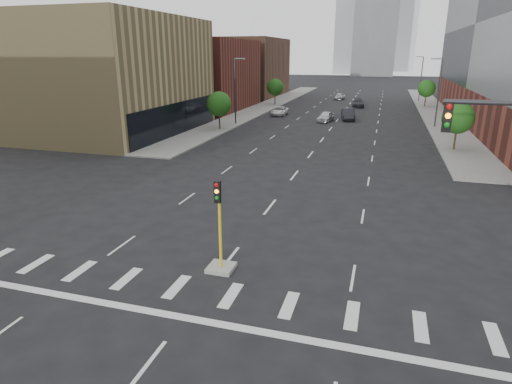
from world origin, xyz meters
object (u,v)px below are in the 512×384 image
at_px(car_distant, 340,96).
at_px(car_far_left, 280,111).
at_px(car_near_left, 326,117).
at_px(car_mid_right, 348,114).
at_px(car_deep_right, 358,103).
at_px(median_traffic_signal, 220,251).

bearing_deg(car_distant, car_far_left, -95.10).
relative_size(car_near_left, car_mid_right, 0.84).
bearing_deg(car_near_left, car_deep_right, 89.01).
xyz_separation_m(car_far_left, car_deep_right, (11.55, 15.24, 0.06)).
height_order(car_near_left, car_deep_right, same).
distance_m(car_deep_right, car_distant, 13.68).
relative_size(median_traffic_signal, car_near_left, 1.01).
xyz_separation_m(car_deep_right, car_distant, (-4.79, 12.81, -0.04)).
xyz_separation_m(median_traffic_signal, car_mid_right, (1.50, 50.02, -0.12)).
relative_size(car_far_left, car_deep_right, 0.96).
distance_m(car_mid_right, car_deep_right, 17.22).
height_order(median_traffic_signal, car_deep_right, median_traffic_signal).
bearing_deg(car_far_left, car_distant, 73.98).
bearing_deg(car_mid_right, car_deep_right, 79.39).
bearing_deg(median_traffic_signal, car_mid_right, 88.28).
bearing_deg(car_mid_right, median_traffic_signal, -100.99).
bearing_deg(car_mid_right, car_near_left, -146.63).
bearing_deg(car_near_left, car_mid_right, 51.31).
height_order(median_traffic_signal, car_mid_right, median_traffic_signal).
height_order(median_traffic_signal, car_distant, median_traffic_signal).
distance_m(car_near_left, car_mid_right, 4.08).
distance_m(car_near_left, car_distant, 32.82).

